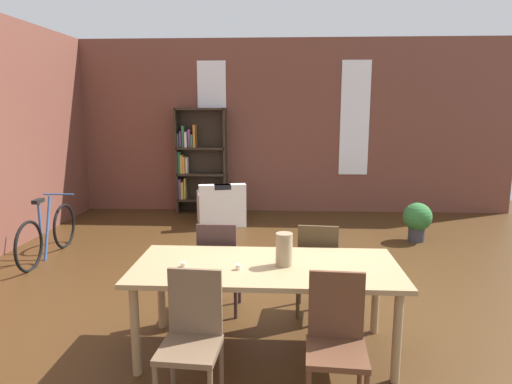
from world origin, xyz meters
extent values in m
plane|color=#402813|center=(0.00, 0.00, 0.00)|extent=(11.17, 11.17, 0.00)
cube|color=brown|center=(0.00, 4.36, 1.66)|extent=(8.85, 0.12, 3.33)
cube|color=white|center=(-1.37, 4.29, 1.83)|extent=(0.55, 0.02, 2.16)
cube|color=white|center=(1.37, 4.29, 1.83)|extent=(0.55, 0.02, 2.16)
cube|color=#9D7E56|center=(-0.16, -1.04, 0.75)|extent=(2.18, 0.97, 0.04)
cylinder|color=#9D7E56|center=(-1.15, -1.43, 0.37)|extent=(0.07, 0.07, 0.73)
cylinder|color=#9D7E56|center=(0.83, -1.43, 0.37)|extent=(0.07, 0.07, 0.73)
cylinder|color=#9D7E56|center=(-1.15, -0.66, 0.37)|extent=(0.07, 0.07, 0.73)
cylinder|color=#9D7E56|center=(0.83, -0.66, 0.37)|extent=(0.07, 0.07, 0.73)
cylinder|color=#998466|center=(-0.01, -1.04, 0.91)|extent=(0.14, 0.14, 0.27)
cylinder|color=silver|center=(-0.38, -1.16, 0.79)|extent=(0.04, 0.04, 0.04)
cylinder|color=silver|center=(-0.83, -1.12, 0.79)|extent=(0.04, 0.04, 0.04)
cube|color=#392726|center=(-0.65, -0.26, 0.45)|extent=(0.41, 0.41, 0.04)
cube|color=#392726|center=(-0.65, -0.44, 0.70)|extent=(0.38, 0.04, 0.50)
cylinder|color=#392726|center=(-0.47, -0.08, 0.21)|extent=(0.04, 0.04, 0.43)
cylinder|color=#392726|center=(-0.83, -0.07, 0.21)|extent=(0.04, 0.04, 0.43)
cylinder|color=#392726|center=(-0.47, -0.44, 0.21)|extent=(0.04, 0.04, 0.43)
cylinder|color=#392726|center=(-0.83, -0.43, 0.21)|extent=(0.04, 0.04, 0.43)
cube|color=brown|center=(-0.65, -1.83, 0.45)|extent=(0.43, 0.43, 0.04)
cube|color=brown|center=(-0.64, -1.64, 0.70)|extent=(0.38, 0.06, 0.50)
cylinder|color=brown|center=(-0.82, -1.63, 0.21)|extent=(0.04, 0.04, 0.43)
cylinder|color=brown|center=(-0.46, -1.66, 0.21)|extent=(0.04, 0.04, 0.43)
cube|color=#55321F|center=(0.33, -1.83, 0.45)|extent=(0.43, 0.43, 0.04)
cube|color=#55321F|center=(0.34, -1.64, 0.70)|extent=(0.38, 0.06, 0.50)
cylinder|color=#55321F|center=(0.16, -1.63, 0.21)|extent=(0.04, 0.04, 0.43)
cylinder|color=#55321F|center=(0.52, -1.66, 0.21)|extent=(0.04, 0.04, 0.43)
cube|color=#41311D|center=(0.33, -0.26, 0.45)|extent=(0.44, 0.44, 0.04)
cube|color=#41311D|center=(0.31, -0.44, 0.70)|extent=(0.38, 0.07, 0.50)
cylinder|color=#41311D|center=(0.53, -0.09, 0.21)|extent=(0.04, 0.04, 0.43)
cylinder|color=#41311D|center=(0.17, -0.06, 0.21)|extent=(0.04, 0.04, 0.43)
cylinder|color=#41311D|center=(0.49, -0.45, 0.21)|extent=(0.04, 0.04, 0.43)
cylinder|color=#41311D|center=(0.13, -0.42, 0.21)|extent=(0.04, 0.04, 0.43)
cube|color=#2D2319|center=(-2.03, 4.09, 1.01)|extent=(0.04, 0.31, 2.03)
cube|color=#2D2319|center=(-1.10, 4.09, 1.01)|extent=(0.04, 0.31, 2.03)
cube|color=#2D2319|center=(-1.57, 4.24, 1.01)|extent=(0.97, 0.01, 2.03)
cube|color=#2D2319|center=(-1.57, 4.09, 0.25)|extent=(0.93, 0.31, 0.04)
cube|color=#8C4C8C|center=(-2.00, 4.09, 0.47)|extent=(0.04, 0.20, 0.39)
cube|color=gold|center=(-1.95, 4.09, 0.44)|extent=(0.05, 0.21, 0.33)
cube|color=gold|center=(-1.90, 4.09, 0.48)|extent=(0.03, 0.17, 0.41)
cube|color=#2D2319|center=(-1.57, 4.09, 0.76)|extent=(0.93, 0.31, 0.04)
cube|color=#33724C|center=(-1.99, 4.09, 0.99)|extent=(0.04, 0.20, 0.41)
cube|color=gold|center=(-1.95, 4.09, 0.96)|extent=(0.04, 0.23, 0.35)
cube|color=orange|center=(-1.90, 4.09, 0.94)|extent=(0.04, 0.27, 0.33)
cube|color=white|center=(-1.85, 4.09, 0.93)|extent=(0.03, 0.17, 0.31)
cube|color=#2D2319|center=(-1.57, 4.09, 1.27)|extent=(0.93, 0.31, 0.04)
cube|color=#4C4C51|center=(-2.00, 4.09, 1.42)|extent=(0.03, 0.22, 0.26)
cube|color=#8C4C8C|center=(-1.96, 4.09, 1.44)|extent=(0.03, 0.17, 0.30)
cube|color=#33724C|center=(-1.90, 4.09, 1.49)|extent=(0.05, 0.17, 0.41)
cube|color=white|center=(-1.84, 4.09, 1.43)|extent=(0.04, 0.26, 0.29)
cube|color=#8C4C8C|center=(-1.79, 4.09, 1.45)|extent=(0.04, 0.17, 0.33)
cube|color=#33724C|center=(-1.73, 4.09, 1.41)|extent=(0.04, 0.24, 0.24)
cube|color=orange|center=(-1.68, 4.09, 1.50)|extent=(0.04, 0.25, 0.43)
cube|color=#2D2319|center=(-1.57, 4.09, 2.01)|extent=(0.93, 0.31, 0.04)
cube|color=white|center=(-1.10, 3.28, 0.20)|extent=(0.97, 0.97, 0.40)
cube|color=white|center=(-1.03, 2.97, 0.57)|extent=(0.82, 0.34, 0.35)
cube|color=white|center=(-0.77, 3.36, 0.48)|extent=(0.29, 0.73, 0.15)
cube|color=white|center=(-1.43, 3.20, 0.48)|extent=(0.29, 0.73, 0.15)
cube|color=black|center=(-1.03, 2.97, 0.71)|extent=(0.31, 0.23, 0.08)
torus|color=black|center=(-3.22, 0.77, 0.31)|extent=(0.05, 0.66, 0.66)
torus|color=black|center=(-3.23, 1.76, 0.31)|extent=(0.05, 0.66, 0.66)
cylinder|color=#335999|center=(-3.22, 1.26, 0.41)|extent=(0.04, 0.31, 0.86)
cylinder|color=#335999|center=(-3.22, 1.09, 0.59)|extent=(0.04, 0.04, 0.45)
cube|color=black|center=(-3.22, 1.09, 0.83)|extent=(0.08, 0.20, 0.05)
cylinder|color=#335999|center=(-3.23, 1.66, 0.81)|extent=(0.44, 0.03, 0.02)
cylinder|color=#333338|center=(2.07, 2.32, 0.11)|extent=(0.25, 0.25, 0.21)
sphere|color=#2D6B33|center=(2.07, 2.32, 0.38)|extent=(0.44, 0.44, 0.44)
camera|label=1|loc=(-0.06, -4.60, 2.05)|focal=31.91mm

